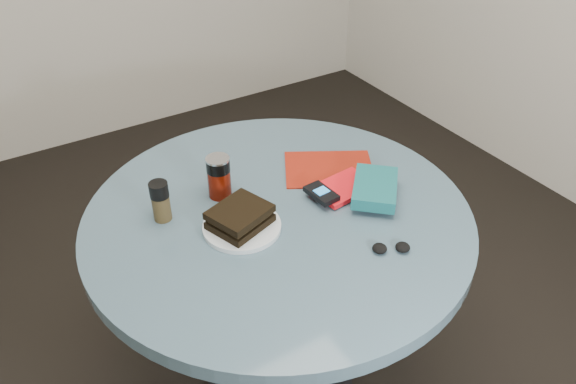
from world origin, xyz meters
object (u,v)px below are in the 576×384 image
soda_can (219,177)px  magazine (329,169)px  red_book (344,187)px  novel (375,188)px  mp3_player (321,193)px  sandwich (240,217)px  pepper_grinder (161,201)px  headphones (391,248)px  table (279,258)px  plate (242,226)px

soda_can → magazine: 0.33m
red_book → novel: 0.09m
soda_can → mp3_player: bearing=-37.6°
sandwich → pepper_grinder: size_ratio=1.54×
headphones → soda_can: bearing=120.4°
pepper_grinder → magazine: (0.49, -0.04, -0.05)m
pepper_grinder → headphones: size_ratio=1.13×
magazine → soda_can: bearing=-159.3°
novel → headphones: (-0.10, -0.18, -0.02)m
soda_can → headphones: size_ratio=1.22×
sandwich → headphones: (0.26, -0.26, -0.03)m
sandwich → magazine: size_ratio=0.67×
table → headphones: headphones is taller
soda_can → magazine: (0.32, -0.05, -0.06)m
soda_can → headphones: soda_can is taller
sandwich → novel: (0.36, -0.08, -0.00)m
plate → magazine: plate is taller
plate → sandwich: (-0.00, 0.00, 0.03)m
sandwich → novel: size_ratio=0.97×
soda_can → red_book: (0.29, -0.16, -0.05)m
table → red_book: 0.26m
headphones → magazine: bearing=78.0°
mp3_player → sandwich: bearing=177.0°
plate → soda_can: 0.16m
magazine → headphones: (-0.08, -0.36, 0.01)m
plate → pepper_grinder: bearing=137.1°
pepper_grinder → magazine: pepper_grinder is taller
pepper_grinder → magazine: size_ratio=0.44×
red_book → plate: bearing=173.3°
sandwich → mp3_player: bearing=-3.0°
soda_can → pepper_grinder: soda_can is taller
headphones → novel: bearing=62.1°
pepper_grinder → mp3_player: pepper_grinder is taller
novel → headphones: novel is taller
red_book → headphones: 0.26m
magazine → mp3_player: (-0.11, -0.11, 0.02)m
soda_can → magazine: bearing=-9.2°
plate → sandwich: size_ratio=1.17×
magazine → pepper_grinder: bearing=-154.5°
pepper_grinder → red_book: size_ratio=0.67×
plate → table: bearing=6.3°
sandwich → plate: bearing=-36.1°
novel → mp3_player: novel is taller
sandwich → novel: sandwich is taller
pepper_grinder → plate: bearing=-42.9°
plate → headphones: bearing=-44.9°
red_book → soda_can: bearing=145.5°
plate → soda_can: bearing=83.7°
plate → mp3_player: 0.23m
sandwich → soda_can: size_ratio=1.43×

